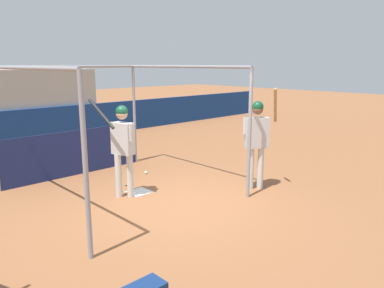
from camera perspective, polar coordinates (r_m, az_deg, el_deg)
name	(u,v)px	position (r m, az deg, el deg)	size (l,w,h in m)	color
ground_plane	(176,206)	(7.14, -2.47, -9.37)	(60.00, 60.00, 0.00)	#935B38
outfield_wall	(24,127)	(13.34, -24.18, 2.33)	(24.00, 0.12, 1.17)	navy
bleacher_section	(9,105)	(14.45, -26.12, 5.38)	(5.40, 2.40, 2.45)	#9E9E99
batting_cage	(90,131)	(8.54, -15.32, 1.86)	(3.54, 3.89, 2.58)	gray
home_plate	(139,192)	(7.90, -8.04, -7.26)	(0.44, 0.44, 0.02)	white
player_batter	(122,142)	(7.41, -10.57, 0.28)	(0.59, 0.80, 1.96)	silver
player_waiting	(257,136)	(7.90, 9.90, 1.26)	(0.82, 0.61, 2.15)	silver
baseball	(146,172)	(9.15, -7.05, -4.32)	(0.07, 0.07, 0.07)	white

